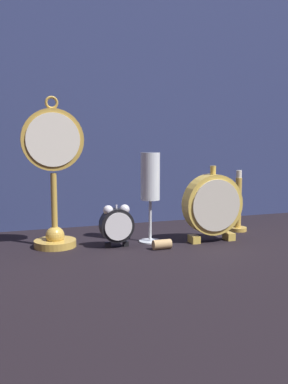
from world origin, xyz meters
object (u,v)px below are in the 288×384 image
Objects in this scene: mantel_clock_silver at (213,205)px; champagne_flute at (150,182)px; pocket_watch_on_stand at (54,178)px; brass_candlestick at (238,210)px; alarm_clock_twin_bell at (117,224)px; wine_cork at (162,244)px.

champagne_flute is (-0.14, 0.04, 0.06)m from mantel_clock_silver.
mantel_clock_silver is at bearing -11.17° from pocket_watch_on_stand.
alarm_clock_twin_bell is at bearing -170.24° from brass_candlestick.
pocket_watch_on_stand reaches higher than alarm_clock_twin_bell.
champagne_flute is 0.15m from wine_cork.
alarm_clock_twin_bell is 0.24m from mantel_clock_silver.
pocket_watch_on_stand is 0.50m from brass_candlestick.
alarm_clock_twin_bell is 0.60× the size of brass_candlestick.
mantel_clock_silver is 1.12× the size of brass_candlestick.
pocket_watch_on_stand is 8.17× the size of wine_cork.
brass_candlestick is at bearing 34.50° from mantel_clock_silver.
alarm_clock_twin_bell is at bearing 149.99° from wine_cork.
brass_candlestick is at bearing 23.18° from wine_cork.
wine_cork is at bearing -156.82° from brass_candlestick.
alarm_clock_twin_bell is (0.13, -0.05, -0.11)m from pocket_watch_on_stand.
mantel_clock_silver reaches higher than alarm_clock_twin_bell.
champagne_flute is at bearing 162.76° from mantel_clock_silver.
brass_candlestick is (0.12, 0.09, -0.03)m from mantel_clock_silver.
mantel_clock_silver reaches higher than brass_candlestick.
champagne_flute reaches higher than alarm_clock_twin_bell.
brass_candlestick is at bearing 1.47° from pocket_watch_on_stand.
wine_cork is at bearing -88.83° from champagne_flute.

